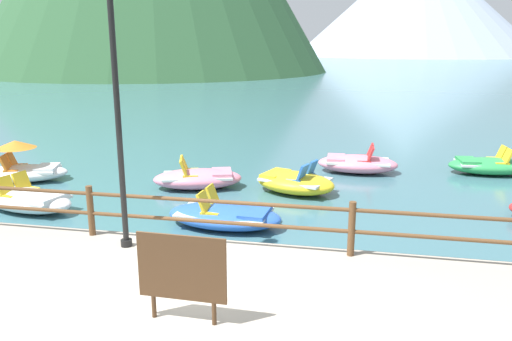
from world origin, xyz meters
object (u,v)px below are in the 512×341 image
object	(u,v)px
pedal_boat_6	(27,199)
pedal_boat_1	(490,165)
pedal_boat_5	(295,182)
lamp_post	(116,91)
pedal_boat_2	(357,163)
sign_board	(182,269)
pedal_boat_7	(225,215)
pedal_boat_3	(22,168)
pedal_boat_4	(198,178)

from	to	relation	value
pedal_boat_6	pedal_boat_1	bearing A→B (deg)	26.55
pedal_boat_6	pedal_boat_5	bearing A→B (deg)	24.12
lamp_post	pedal_boat_5	world-z (taller)	lamp_post
pedal_boat_5	pedal_boat_2	bearing A→B (deg)	57.22
sign_board	pedal_boat_1	xyz separation A→B (m)	(6.11, 10.43, -0.87)
pedal_boat_6	pedal_boat_7	bearing A→B (deg)	-1.39
lamp_post	pedal_boat_2	xyz separation A→B (m)	(3.97, 7.68, -2.85)
sign_board	pedal_boat_2	world-z (taller)	sign_board
pedal_boat_3	pedal_boat_5	size ratio (longest dim) A/B	1.09
lamp_post	pedal_boat_5	size ratio (longest dim) A/B	1.82
pedal_boat_1	pedal_boat_7	distance (m)	8.99
pedal_boat_5	pedal_boat_6	bearing A→B (deg)	-155.88
pedal_boat_6	sign_board	bearing A→B (deg)	-39.80
pedal_boat_3	pedal_boat_4	bearing A→B (deg)	3.37
pedal_boat_4	pedal_boat_6	distance (m)	4.31
pedal_boat_4	pedal_boat_7	xyz separation A→B (m)	(1.48, -2.73, -0.03)
pedal_boat_1	lamp_post	bearing A→B (deg)	-133.80
pedal_boat_3	pedal_boat_7	size ratio (longest dim) A/B	1.05
sign_board	pedal_boat_6	xyz separation A→B (m)	(-5.54, 4.61, -0.86)
pedal_boat_2	pedal_boat_6	world-z (taller)	pedal_boat_2
pedal_boat_2	pedal_boat_4	xyz separation A→B (m)	(-4.27, -2.62, -0.00)
pedal_boat_4	lamp_post	bearing A→B (deg)	-86.68
sign_board	pedal_boat_6	distance (m)	7.26
sign_board	pedal_boat_3	size ratio (longest dim) A/B	0.44
pedal_boat_6	pedal_boat_2	bearing A→B (deg)	34.22
pedal_boat_1	pedal_boat_2	xyz separation A→B (m)	(-3.96, -0.59, 0.02)
pedal_boat_3	pedal_boat_6	bearing A→B (deg)	-52.74
pedal_boat_3	pedal_boat_6	xyz separation A→B (m)	(1.76, -2.31, -0.10)
pedal_boat_1	pedal_boat_2	world-z (taller)	pedal_boat_2
lamp_post	pedal_boat_1	size ratio (longest dim) A/B	1.77
pedal_boat_1	pedal_boat_5	size ratio (longest dim) A/B	1.03
lamp_post	pedal_boat_2	distance (m)	9.11
pedal_boat_2	pedal_boat_5	bearing A→B (deg)	-122.78
lamp_post	pedal_boat_7	distance (m)	3.89
pedal_boat_4	pedal_boat_5	distance (m)	2.65
sign_board	pedal_boat_7	xyz separation A→B (m)	(-0.63, 4.49, -0.88)
sign_board	pedal_boat_3	xyz separation A→B (m)	(-7.29, 6.92, -0.76)
sign_board	pedal_boat_7	distance (m)	4.62
pedal_boat_3	pedal_boat_1	bearing A→B (deg)	14.68
pedal_boat_4	pedal_boat_6	bearing A→B (deg)	-142.62
sign_board	pedal_boat_5	size ratio (longest dim) A/B	0.47
pedal_boat_3	pedal_boat_7	world-z (taller)	pedal_boat_3
pedal_boat_2	pedal_boat_7	size ratio (longest dim) A/B	0.93
lamp_post	pedal_boat_6	size ratio (longest dim) A/B	1.65
lamp_post	pedal_boat_1	world-z (taller)	lamp_post
pedal_boat_1	pedal_boat_7	world-z (taller)	pedal_boat_1
pedal_boat_6	pedal_boat_7	distance (m)	4.91
pedal_boat_6	pedal_boat_7	xyz separation A→B (m)	(4.91, -0.12, -0.02)
pedal_boat_4	pedal_boat_2	bearing A→B (deg)	31.50
pedal_boat_6	pedal_boat_7	size ratio (longest dim) A/B	1.07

